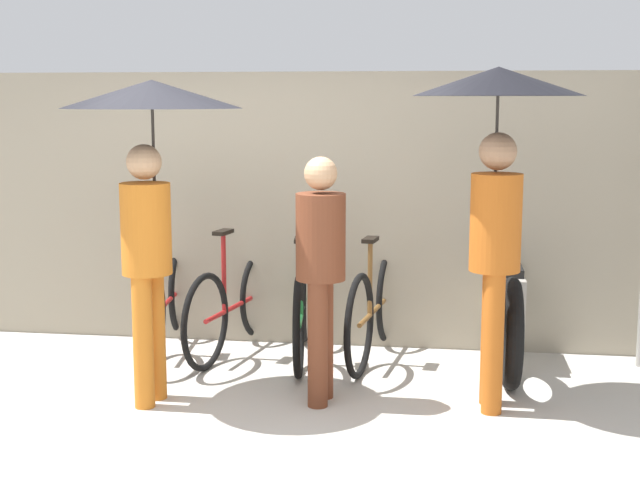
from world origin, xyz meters
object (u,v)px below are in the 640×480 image
parked_bicycle_2 (302,308)px  parked_bicycle_3 (375,308)px  pedestrian_trailing (497,138)px  parked_bicycle_1 (234,304)px  motorcycle (505,306)px  pedestrian_center (321,261)px  parked_bicycle_0 (167,300)px  pedestrian_leading (150,141)px

parked_bicycle_2 → parked_bicycle_3: parked_bicycle_2 is taller
pedestrian_trailing → parked_bicycle_3: bearing=130.1°
parked_bicycle_1 → motorcycle: 2.08m
parked_bicycle_3 → pedestrian_center: bearing=173.8°
parked_bicycle_1 → motorcycle: bearing=-78.0°
parked_bicycle_1 → parked_bicycle_2: parked_bicycle_1 is taller
parked_bicycle_0 → pedestrian_center: 1.85m
parked_bicycle_1 → motorcycle: parked_bicycle_1 is taller
parked_bicycle_0 → pedestrian_trailing: (2.48, -0.96, 1.33)m
parked_bicycle_0 → motorcycle: (2.63, 0.02, 0.03)m
pedestrian_leading → parked_bicycle_0: bearing=111.6°
parked_bicycle_1 → pedestrian_trailing: 2.53m
motorcycle → parked_bicycle_2: bearing=94.2°
parked_bicycle_2 → pedestrian_trailing: (1.38, -0.85, 1.34)m
parked_bicycle_0 → pedestrian_leading: size_ratio=0.84×
parked_bicycle_0 → pedestrian_leading: (0.30, -1.17, 1.31)m
pedestrian_trailing → parked_bicycle_0: bearing=157.3°
pedestrian_center → parked_bicycle_1: bearing=132.1°
parked_bicycle_0 → pedestrian_center: (1.39, -1.09, 0.54)m
pedestrian_trailing → pedestrian_leading: bearing=-176.2°
parked_bicycle_0 → pedestrian_center: pedestrian_center is taller
motorcycle → parked_bicycle_1: bearing=90.7°
pedestrian_center → parked_bicycle_2: bearing=110.2°
pedestrian_trailing → pedestrian_center: bearing=-174.9°
parked_bicycle_2 → pedestrian_leading: 1.87m
parked_bicycle_1 → pedestrian_leading: pedestrian_leading is taller
parked_bicycle_0 → pedestrian_center: bearing=-133.2°
pedestrian_leading → parked_bicycle_2: bearing=60.0°
parked_bicycle_1 → parked_bicycle_2: 0.55m
parked_bicycle_3 → pedestrian_trailing: (0.83, -0.93, 1.33)m
pedestrian_leading → pedestrian_center: 1.33m
parked_bicycle_0 → parked_bicycle_2: parked_bicycle_0 is taller
parked_bicycle_2 → parked_bicycle_3: size_ratio=0.97×
parked_bicycle_2 → pedestrian_center: size_ratio=1.05×
parked_bicycle_3 → pedestrian_leading: pedestrian_leading is taller
motorcycle → parked_bicycle_0: bearing=90.0°
parked_bicycle_2 → pedestrian_center: pedestrian_center is taller
parked_bicycle_0 → pedestrian_center: size_ratio=1.09×
parked_bicycle_3 → pedestrian_center: pedestrian_center is taller
parked_bicycle_3 → motorcycle: 0.98m
pedestrian_leading → pedestrian_center: (1.08, 0.08, -0.76)m
pedestrian_center → motorcycle: 1.74m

